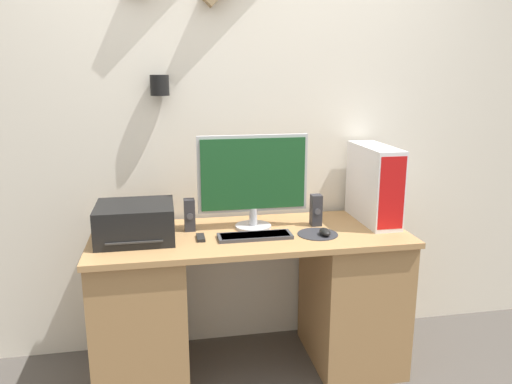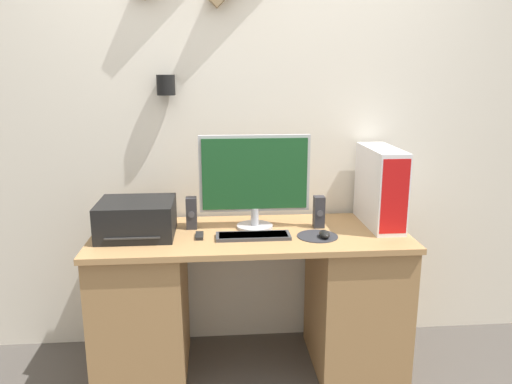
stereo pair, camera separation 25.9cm
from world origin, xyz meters
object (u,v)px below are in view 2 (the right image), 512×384
(remote_control, at_px, (199,236))
(keyboard, at_px, (253,236))
(monitor, at_px, (255,177))
(speaker_right, at_px, (319,212))
(printer, at_px, (137,219))
(computer_tower, at_px, (380,187))
(mouse, at_px, (324,234))
(speaker_left, at_px, (191,213))

(remote_control, bearing_deg, keyboard, -6.54)
(monitor, distance_m, remote_control, 0.43)
(speaker_right, bearing_deg, keyboard, -157.96)
(monitor, xyz_separation_m, printer, (-0.62, -0.08, -0.19))
(computer_tower, bearing_deg, mouse, -149.48)
(printer, bearing_deg, speaker_right, 3.58)
(speaker_right, xyz_separation_m, remote_control, (-0.65, -0.12, -0.08))
(keyboard, bearing_deg, monitor, 82.77)
(mouse, height_order, speaker_left, speaker_left)
(speaker_right, bearing_deg, monitor, 176.84)
(speaker_left, bearing_deg, keyboard, -30.14)
(speaker_left, bearing_deg, monitor, -2.73)
(monitor, height_order, speaker_left, monitor)
(speaker_left, height_order, remote_control, speaker_left)
(speaker_left, distance_m, speaker_right, 0.69)
(remote_control, bearing_deg, speaker_left, 106.19)
(speaker_left, bearing_deg, mouse, -18.13)
(keyboard, height_order, mouse, mouse)
(speaker_left, height_order, speaker_right, same)
(mouse, bearing_deg, speaker_right, 87.53)
(printer, relative_size, remote_control, 3.61)
(speaker_right, bearing_deg, speaker_left, 177.05)
(computer_tower, height_order, remote_control, computer_tower)
(monitor, distance_m, keyboard, 0.32)
(computer_tower, height_order, printer, computer_tower)
(computer_tower, height_order, speaker_right, computer_tower)
(mouse, relative_size, speaker_right, 0.55)
(computer_tower, distance_m, remote_control, 1.02)
(mouse, relative_size, speaker_left, 0.55)
(mouse, relative_size, computer_tower, 0.21)
(computer_tower, relative_size, printer, 1.19)
(mouse, height_order, computer_tower, computer_tower)
(mouse, xyz_separation_m, printer, (-0.96, 0.13, 0.07))
(monitor, distance_m, speaker_right, 0.40)
(computer_tower, bearing_deg, speaker_left, 179.04)
(printer, bearing_deg, computer_tower, 3.44)
(mouse, distance_m, computer_tower, 0.45)
(keyboard, height_order, printer, printer)
(computer_tower, distance_m, speaker_left, 1.04)
(speaker_right, bearing_deg, printer, -176.42)
(monitor, distance_m, mouse, 0.48)
(printer, height_order, speaker_right, printer)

